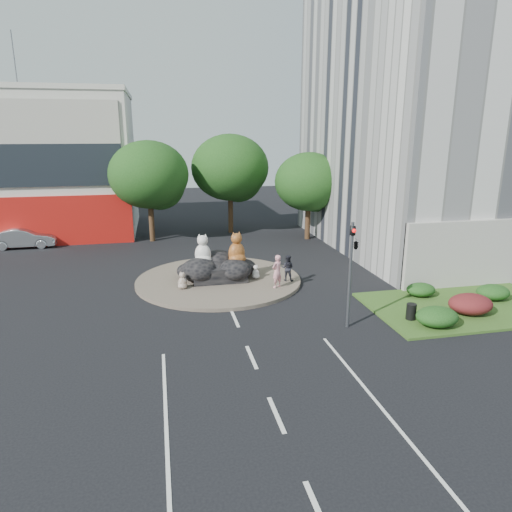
{
  "coord_description": "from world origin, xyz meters",
  "views": [
    {
      "loc": [
        -3.36,
        -16.45,
        8.81
      ],
      "look_at": [
        1.94,
        8.14,
        2.0
      ],
      "focal_mm": 32.0,
      "sensor_mm": 36.0,
      "label": 1
    }
  ],
  "objects_px": {
    "cat_white": "(203,249)",
    "kitten_white": "(256,271)",
    "pedestrian_dark": "(288,268)",
    "parked_car": "(24,238)",
    "cat_tabby": "(237,247)",
    "kitten_calico": "(182,280)",
    "pedestrian_pink": "(277,271)",
    "litter_bin": "(411,312)"
  },
  "relations": [
    {
      "from": "cat_white",
      "to": "kitten_white",
      "type": "distance_m",
      "value": 3.48
    },
    {
      "from": "pedestrian_dark",
      "to": "parked_car",
      "type": "distance_m",
      "value": 22.11
    },
    {
      "from": "cat_white",
      "to": "cat_tabby",
      "type": "bearing_deg",
      "value": 4.36
    },
    {
      "from": "parked_car",
      "to": "cat_tabby",
      "type": "bearing_deg",
      "value": -128.51
    },
    {
      "from": "kitten_calico",
      "to": "kitten_white",
      "type": "height_order",
      "value": "kitten_calico"
    },
    {
      "from": "cat_tabby",
      "to": "kitten_calico",
      "type": "xyz_separation_m",
      "value": [
        -3.4,
        -1.41,
        -1.39
      ]
    },
    {
      "from": "kitten_calico",
      "to": "pedestrian_pink",
      "type": "xyz_separation_m",
      "value": [
        5.32,
        -0.96,
        0.46
      ]
    },
    {
      "from": "pedestrian_dark",
      "to": "litter_bin",
      "type": "xyz_separation_m",
      "value": [
        4.25,
        -6.75,
        -0.48
      ]
    },
    {
      "from": "kitten_white",
      "to": "litter_bin",
      "type": "bearing_deg",
      "value": -57.78
    },
    {
      "from": "pedestrian_pink",
      "to": "litter_bin",
      "type": "xyz_separation_m",
      "value": [
        5.19,
        -5.67,
        -0.66
      ]
    },
    {
      "from": "kitten_calico",
      "to": "cat_white",
      "type": "bearing_deg",
      "value": 79.04
    },
    {
      "from": "kitten_white",
      "to": "parked_car",
      "type": "relative_size",
      "value": 0.18
    },
    {
      "from": "kitten_white",
      "to": "pedestrian_dark",
      "type": "relative_size",
      "value": 0.55
    },
    {
      "from": "cat_white",
      "to": "pedestrian_dark",
      "type": "xyz_separation_m",
      "value": [
        4.89,
        -1.51,
        -1.06
      ]
    },
    {
      "from": "kitten_white",
      "to": "pedestrian_pink",
      "type": "bearing_deg",
      "value": -72.73
    },
    {
      "from": "kitten_calico",
      "to": "litter_bin",
      "type": "relative_size",
      "value": 1.29
    },
    {
      "from": "litter_bin",
      "to": "kitten_white",
      "type": "bearing_deg",
      "value": 128.4
    },
    {
      "from": "cat_white",
      "to": "kitten_calico",
      "type": "height_order",
      "value": "cat_white"
    },
    {
      "from": "cat_white",
      "to": "kitten_calico",
      "type": "distance_m",
      "value": 2.52
    },
    {
      "from": "kitten_white",
      "to": "pedestrian_dark",
      "type": "height_order",
      "value": "pedestrian_dark"
    },
    {
      "from": "cat_white",
      "to": "litter_bin",
      "type": "distance_m",
      "value": 12.42
    },
    {
      "from": "cat_tabby",
      "to": "pedestrian_dark",
      "type": "bearing_deg",
      "value": -39.93
    },
    {
      "from": "kitten_calico",
      "to": "cat_tabby",
      "type": "bearing_deg",
      "value": 51.67
    },
    {
      "from": "cat_tabby",
      "to": "litter_bin",
      "type": "height_order",
      "value": "cat_tabby"
    },
    {
      "from": "cat_white",
      "to": "kitten_calico",
      "type": "xyz_separation_m",
      "value": [
        -1.37,
        -1.63,
        -1.34
      ]
    },
    {
      "from": "pedestrian_pink",
      "to": "litter_bin",
      "type": "height_order",
      "value": "pedestrian_pink"
    },
    {
      "from": "pedestrian_pink",
      "to": "cat_tabby",
      "type": "bearing_deg",
      "value": -83.6
    },
    {
      "from": "pedestrian_pink",
      "to": "pedestrian_dark",
      "type": "bearing_deg",
      "value": -163.75
    },
    {
      "from": "cat_white",
      "to": "litter_bin",
      "type": "height_order",
      "value": "cat_white"
    },
    {
      "from": "pedestrian_pink",
      "to": "pedestrian_dark",
      "type": "relative_size",
      "value": 1.22
    },
    {
      "from": "pedestrian_dark",
      "to": "pedestrian_pink",
      "type": "bearing_deg",
      "value": 75.26
    },
    {
      "from": "pedestrian_pink",
      "to": "parked_car",
      "type": "distance_m",
      "value": 22.04
    },
    {
      "from": "pedestrian_dark",
      "to": "litter_bin",
      "type": "distance_m",
      "value": 7.99
    },
    {
      "from": "cat_white",
      "to": "parked_car",
      "type": "distance_m",
      "value": 17.4
    },
    {
      "from": "cat_white",
      "to": "parked_car",
      "type": "relative_size",
      "value": 0.39
    },
    {
      "from": "cat_white",
      "to": "cat_tabby",
      "type": "height_order",
      "value": "cat_tabby"
    },
    {
      "from": "cat_white",
      "to": "cat_tabby",
      "type": "distance_m",
      "value": 2.04
    },
    {
      "from": "cat_white",
      "to": "kitten_calico",
      "type": "relative_size",
      "value": 1.88
    },
    {
      "from": "litter_bin",
      "to": "kitten_calico",
      "type": "bearing_deg",
      "value": 147.74
    },
    {
      "from": "pedestrian_pink",
      "to": "parked_car",
      "type": "xyz_separation_m",
      "value": [
        -16.94,
        14.09,
        -0.38
      ]
    },
    {
      "from": "kitten_calico",
      "to": "pedestrian_pink",
      "type": "relative_size",
      "value": 0.52
    },
    {
      "from": "parked_car",
      "to": "pedestrian_dark",
      "type": "bearing_deg",
      "value": -126.59
    }
  ]
}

